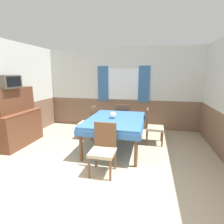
{
  "coord_description": "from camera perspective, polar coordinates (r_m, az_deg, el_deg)",
  "views": [
    {
      "loc": [
        0.98,
        -1.72,
        1.78
      ],
      "look_at": [
        0.09,
        2.22,
        0.9
      ],
      "focal_mm": 28.0,
      "sensor_mm": 36.0,
      "label": 1
    }
  ],
  "objects": [
    {
      "name": "ground_plane",
      "position": [
        2.66,
        -14.53,
        -30.06
      ],
      "size": [
        16.0,
        16.0,
        0.0
      ],
      "primitive_type": "plane",
      "color": "tan"
    },
    {
      "name": "wall_back",
      "position": [
        5.79,
        3.05,
        7.63
      ],
      "size": [
        5.37,
        0.09,
        2.6
      ],
      "color": "silver",
      "rests_on": "ground_plane"
    },
    {
      "name": "wall_left",
      "position": [
        5.11,
        -30.57,
        5.22
      ],
      "size": [
        0.05,
        4.35,
        2.6
      ],
      "color": "silver",
      "rests_on": "ground_plane"
    },
    {
      "name": "dining_table",
      "position": [
        4.18,
        1.18,
        -3.42
      ],
      "size": [
        1.32,
        1.78,
        0.75
      ],
      "color": "#386BA8",
      "rests_on": "ground_plane"
    },
    {
      "name": "chair_right_far",
      "position": [
        4.65,
        12.95,
        -4.24
      ],
      "size": [
        0.44,
        0.44,
        0.91
      ],
      "rotation": [
        0.0,
        0.0,
        4.71
      ],
      "color": "brown",
      "rests_on": "ground_plane"
    },
    {
      "name": "chair_left_far",
      "position": [
        4.94,
        -7.39,
        -3.04
      ],
      "size": [
        0.44,
        0.44,
        0.91
      ],
      "rotation": [
        0.0,
        0.0,
        1.57
      ],
      "color": "brown",
      "rests_on": "ground_plane"
    },
    {
      "name": "chair_head_near",
      "position": [
        3.24,
        -2.81,
        -11.36
      ],
      "size": [
        0.44,
        0.44,
        0.91
      ],
      "rotation": [
        0.0,
        0.0,
        3.14
      ],
      "color": "brown",
      "rests_on": "ground_plane"
    },
    {
      "name": "chair_head_window",
      "position": [
        5.26,
        3.58,
        -2.02
      ],
      "size": [
        0.44,
        0.44,
        0.91
      ],
      "color": "brown",
      "rests_on": "ground_plane"
    },
    {
      "name": "sideboard",
      "position": [
        4.99,
        -28.26,
        -2.65
      ],
      "size": [
        0.46,
        1.26,
        1.45
      ],
      "color": "brown",
      "rests_on": "ground_plane"
    },
    {
      "name": "tv",
      "position": [
        4.7,
        -30.63,
        8.49
      ],
      "size": [
        0.29,
        0.51,
        0.3
      ],
      "color": "#51473D",
      "rests_on": "sideboard"
    },
    {
      "name": "vase",
      "position": [
        4.14,
        0.26,
        -1.02
      ],
      "size": [
        0.16,
        0.16,
        0.16
      ],
      "color": "silver",
      "rests_on": "dining_table"
    }
  ]
}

